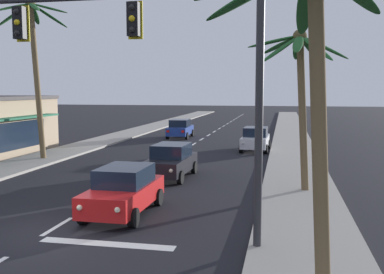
{
  "coord_description": "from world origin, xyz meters",
  "views": [
    {
      "loc": [
        7.08,
        -12.39,
        4.39
      ],
      "look_at": [
        2.94,
        8.0,
        2.2
      ],
      "focal_mm": 42.35,
      "sensor_mm": 36.0,
      "label": 1
    }
  ],
  "objects_px": {
    "sedan_third_in_queue": "(171,161)",
    "palm_right_second": "(300,70)",
    "sedan_oncoming_far": "(180,128)",
    "palm_left_second": "(34,47)",
    "sedan_parked_nearest_kerb": "(255,139)",
    "traffic_signal_mast": "(143,51)",
    "palm_right_nearest": "(318,36)",
    "sedan_lead_at_stop_bar": "(124,190)"
  },
  "relations": [
    {
      "from": "sedan_third_in_queue",
      "to": "palm_right_second",
      "type": "height_order",
      "value": "palm_right_second"
    },
    {
      "from": "traffic_signal_mast",
      "to": "sedan_lead_at_stop_bar",
      "type": "distance_m",
      "value": 5.62
    },
    {
      "from": "palm_right_nearest",
      "to": "sedan_parked_nearest_kerb",
      "type": "bearing_deg",
      "value": 96.14
    },
    {
      "from": "sedan_lead_at_stop_bar",
      "to": "sedan_oncoming_far",
      "type": "height_order",
      "value": "same"
    },
    {
      "from": "traffic_signal_mast",
      "to": "sedan_parked_nearest_kerb",
      "type": "distance_m",
      "value": 21.14
    },
    {
      "from": "sedan_third_in_queue",
      "to": "palm_right_second",
      "type": "distance_m",
      "value": 7.78
    },
    {
      "from": "sedan_oncoming_far",
      "to": "palm_right_second",
      "type": "relative_size",
      "value": 0.65
    },
    {
      "from": "sedan_oncoming_far",
      "to": "sedan_parked_nearest_kerb",
      "type": "xyz_separation_m",
      "value": [
        7.25,
        -7.31,
        0.0
      ]
    },
    {
      "from": "sedan_parked_nearest_kerb",
      "to": "traffic_signal_mast",
      "type": "bearing_deg",
      "value": -95.23
    },
    {
      "from": "sedan_parked_nearest_kerb",
      "to": "palm_left_second",
      "type": "distance_m",
      "value": 16.05
    },
    {
      "from": "sedan_third_in_queue",
      "to": "sedan_parked_nearest_kerb",
      "type": "distance_m",
      "value": 11.53
    },
    {
      "from": "sedan_parked_nearest_kerb",
      "to": "palm_right_second",
      "type": "distance_m",
      "value": 14.07
    },
    {
      "from": "traffic_signal_mast",
      "to": "sedan_parked_nearest_kerb",
      "type": "relative_size",
      "value": 2.33
    },
    {
      "from": "sedan_parked_nearest_kerb",
      "to": "palm_right_second",
      "type": "xyz_separation_m",
      "value": [
        2.58,
        -13.13,
        4.36
      ]
    },
    {
      "from": "sedan_third_in_queue",
      "to": "palm_left_second",
      "type": "bearing_deg",
      "value": 158.05
    },
    {
      "from": "sedan_lead_at_stop_bar",
      "to": "palm_right_second",
      "type": "bearing_deg",
      "value": 37.3
    },
    {
      "from": "sedan_lead_at_stop_bar",
      "to": "palm_right_nearest",
      "type": "height_order",
      "value": "palm_right_nearest"
    },
    {
      "from": "sedan_lead_at_stop_bar",
      "to": "sedan_third_in_queue",
      "type": "relative_size",
      "value": 0.99
    },
    {
      "from": "traffic_signal_mast",
      "to": "palm_right_nearest",
      "type": "relative_size",
      "value": 1.49
    },
    {
      "from": "sedan_third_in_queue",
      "to": "sedan_parked_nearest_kerb",
      "type": "bearing_deg",
      "value": 72.32
    },
    {
      "from": "palm_left_second",
      "to": "palm_right_nearest",
      "type": "xyz_separation_m",
      "value": [
        15.58,
        -16.65,
        -1.56
      ]
    },
    {
      "from": "palm_right_nearest",
      "to": "traffic_signal_mast",
      "type": "bearing_deg",
      "value": 143.67
    },
    {
      "from": "sedan_third_in_queue",
      "to": "palm_left_second",
      "type": "relative_size",
      "value": 0.46
    },
    {
      "from": "traffic_signal_mast",
      "to": "sedan_third_in_queue",
      "type": "bearing_deg",
      "value": 99.64
    },
    {
      "from": "sedan_lead_at_stop_bar",
      "to": "sedan_parked_nearest_kerb",
      "type": "distance_m",
      "value": 18.11
    },
    {
      "from": "sedan_oncoming_far",
      "to": "palm_right_second",
      "type": "xyz_separation_m",
      "value": [
        9.83,
        -20.44,
        4.36
      ]
    },
    {
      "from": "sedan_third_in_queue",
      "to": "sedan_parked_nearest_kerb",
      "type": "relative_size",
      "value": 1.0
    },
    {
      "from": "palm_right_second",
      "to": "traffic_signal_mast",
      "type": "bearing_deg",
      "value": -121.02
    },
    {
      "from": "sedan_third_in_queue",
      "to": "sedan_parked_nearest_kerb",
      "type": "xyz_separation_m",
      "value": [
        3.5,
        10.99,
        0.0
      ]
    },
    {
      "from": "palm_left_second",
      "to": "palm_right_second",
      "type": "xyz_separation_m",
      "value": [
        15.59,
        -5.97,
        -1.73
      ]
    },
    {
      "from": "sedan_lead_at_stop_bar",
      "to": "palm_left_second",
      "type": "relative_size",
      "value": 0.45
    },
    {
      "from": "palm_right_nearest",
      "to": "palm_right_second",
      "type": "xyz_separation_m",
      "value": [
        0.02,
        10.68,
        -0.17
      ]
    },
    {
      "from": "traffic_signal_mast",
      "to": "sedan_oncoming_far",
      "type": "relative_size",
      "value": 2.33
    },
    {
      "from": "palm_left_second",
      "to": "sedan_oncoming_far",
      "type": "bearing_deg",
      "value": 68.29
    },
    {
      "from": "palm_left_second",
      "to": "palm_right_second",
      "type": "relative_size",
      "value": 1.43
    },
    {
      "from": "sedan_parked_nearest_kerb",
      "to": "palm_right_nearest",
      "type": "xyz_separation_m",
      "value": [
        2.56,
        -23.81,
        4.53
      ]
    },
    {
      "from": "sedan_third_in_queue",
      "to": "palm_right_nearest",
      "type": "distance_m",
      "value": 14.89
    },
    {
      "from": "traffic_signal_mast",
      "to": "palm_right_nearest",
      "type": "distance_m",
      "value": 5.52
    },
    {
      "from": "palm_left_second",
      "to": "sedan_third_in_queue",
      "type": "bearing_deg",
      "value": -21.95
    },
    {
      "from": "sedan_parked_nearest_kerb",
      "to": "palm_left_second",
      "type": "bearing_deg",
      "value": -151.19
    },
    {
      "from": "sedan_oncoming_far",
      "to": "palm_left_second",
      "type": "distance_m",
      "value": 16.72
    },
    {
      "from": "sedan_oncoming_far",
      "to": "sedan_parked_nearest_kerb",
      "type": "relative_size",
      "value": 1.0
    }
  ]
}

